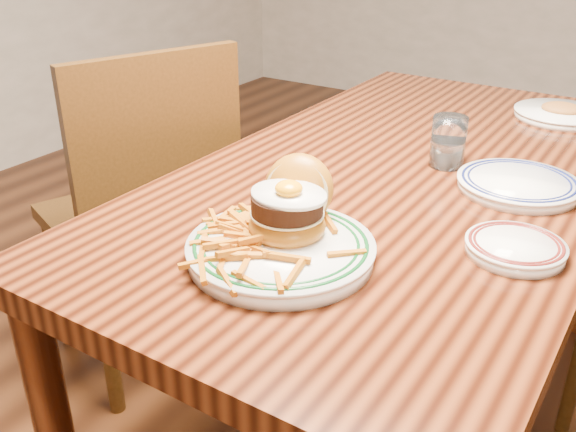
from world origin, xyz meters
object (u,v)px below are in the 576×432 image
Objects in this scene: table at (406,203)px; main_plate at (284,232)px; side_plate at (515,247)px; chair_left at (145,210)px.

table is 4.85× the size of main_plate.
table is 0.42m from side_plate.
table is at bearing 31.66° from chair_left.
chair_left is (-0.70, -0.14, -0.14)m from table.
chair_left is 1.04m from side_plate.
chair_left is at bearing -168.84° from table.
table is 9.71× the size of side_plate.
table is 0.50m from main_plate.
table is 0.73m from chair_left.
chair_left is 2.94× the size of main_plate.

